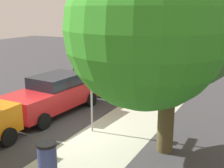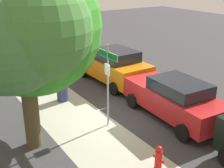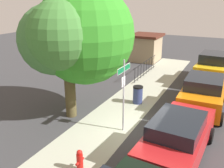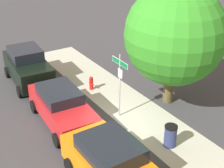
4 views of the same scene
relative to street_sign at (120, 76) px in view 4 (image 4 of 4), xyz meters
name	(u,v)px [view 4 (image 4 of 4)]	position (x,y,z in m)	size (l,w,h in m)	color
ground_plane	(116,121)	(0.30, -0.40, -2.15)	(60.00, 60.00, 0.00)	#38383A
sidewalk_strip	(165,133)	(2.30, 0.90, -2.14)	(24.00, 2.60, 0.00)	#ABAE9A
street_sign	(120,76)	(0.00, 0.00, 0.00)	(1.24, 0.07, 3.19)	#9EA0A5
shade_tree	(175,31)	(0.49, 2.68, 1.79)	(5.19, 4.90, 6.24)	#483F23
car_black	(28,67)	(-5.74, -2.43, -1.13)	(4.24, 2.29, 2.05)	black
car_red	(62,106)	(-0.95, -2.55, -1.29)	(4.70, 2.22, 1.67)	red
car_orange	(114,166)	(3.85, -2.80, -1.22)	(4.59, 2.21, 1.82)	orange
fire_hydrant	(91,83)	(-3.12, 0.20, -1.76)	(0.42, 0.22, 0.78)	red
trash_bin	(170,136)	(3.10, 0.50, -1.65)	(0.55, 0.55, 0.98)	navy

